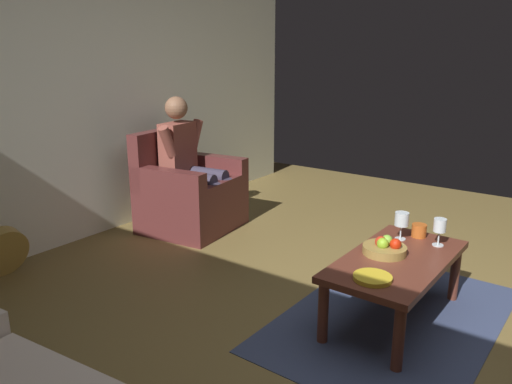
{
  "coord_description": "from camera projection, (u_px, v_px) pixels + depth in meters",
  "views": [
    {
      "loc": [
        2.55,
        0.75,
        1.59
      ],
      "look_at": [
        -0.32,
        -1.32,
        0.59
      ],
      "focal_mm": 35.15,
      "sensor_mm": 36.0,
      "label": 1
    }
  ],
  "objects": [
    {
      "name": "person_seated",
      "position": [
        190.0,
        161.0,
        4.48
      ],
      "size": [
        0.61,
        0.63,
        1.2
      ],
      "rotation": [
        0.0,
        0.0,
        0.12
      ],
      "color": "brown",
      "rests_on": "ground"
    },
    {
      "name": "wine_glass_far",
      "position": [
        440.0,
        227.0,
        3.12
      ],
      "size": [
        0.08,
        0.08,
        0.18
      ],
      "color": "silver",
      "rests_on": "coffee_table"
    },
    {
      "name": "armchair",
      "position": [
        189.0,
        194.0,
        4.58
      ],
      "size": [
        0.89,
        0.83,
        0.9
      ],
      "rotation": [
        0.0,
        0.0,
        0.12
      ],
      "color": "#5B2927",
      "rests_on": "ground"
    },
    {
      "name": "wall_back",
      "position": [
        77.0,
        86.0,
        4.13
      ],
      "size": [
        5.79,
        0.06,
        2.61
      ],
      "primitive_type": "cube",
      "color": "silver",
      "rests_on": "ground"
    },
    {
      "name": "coffee_table",
      "position": [
        396.0,
        267.0,
        2.98
      ],
      "size": [
        1.07,
        0.56,
        0.4
      ],
      "rotation": [
        0.0,
        0.0,
        -0.02
      ],
      "color": "brown",
      "rests_on": "ground"
    },
    {
      "name": "candle_jar",
      "position": [
        419.0,
        231.0,
        3.29
      ],
      "size": [
        0.1,
        0.1,
        0.09
      ],
      "primitive_type": "cylinder",
      "color": "#B6561F",
      "rests_on": "coffee_table"
    },
    {
      "name": "guitar",
      "position": [
        0.0,
        247.0,
        3.61
      ],
      "size": [
        0.37,
        0.34,
        1.0
      ],
      "color": "#AE893C",
      "rests_on": "ground"
    },
    {
      "name": "wine_glass_near",
      "position": [
        402.0,
        221.0,
        3.22
      ],
      "size": [
        0.09,
        0.09,
        0.18
      ],
      "color": "silver",
      "rests_on": "coffee_table"
    },
    {
      "name": "ground_plane",
      "position": [
        411.0,
        341.0,
        2.84
      ],
      "size": [
        6.93,
        6.93,
        0.0
      ],
      "primitive_type": "plane",
      "color": "brown"
    },
    {
      "name": "decorative_dish",
      "position": [
        373.0,
        278.0,
        2.68
      ],
      "size": [
        0.21,
        0.21,
        0.02
      ],
      "primitive_type": "cylinder",
      "color": "gold",
      "rests_on": "coffee_table"
    },
    {
      "name": "rug",
      "position": [
        392.0,
        318.0,
        3.07
      ],
      "size": [
        1.78,
        1.17,
        0.01
      ],
      "primitive_type": "cube",
      "rotation": [
        0.0,
        0.0,
        -0.02
      ],
      "color": "#35405F",
      "rests_on": "ground"
    },
    {
      "name": "fruit_bowl",
      "position": [
        385.0,
        248.0,
        3.01
      ],
      "size": [
        0.26,
        0.26,
        0.11
      ],
      "color": "olive",
      "rests_on": "coffee_table"
    }
  ]
}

